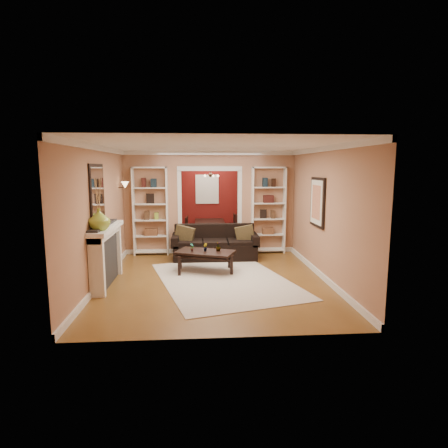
{
  "coord_description": "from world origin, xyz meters",
  "views": [
    {
      "loc": [
        -0.32,
        -8.76,
        2.28
      ],
      "look_at": [
        0.24,
        -0.8,
        1.07
      ],
      "focal_mm": 30.0,
      "sensor_mm": 36.0,
      "label": 1
    }
  ],
  "objects": [
    {
      "name": "vase",
      "position": [
        -2.09,
        -1.98,
        1.36
      ],
      "size": [
        0.5,
        0.5,
        0.4
      ],
      "primitive_type": "imported",
      "rotation": [
        0.0,
        0.0,
        -0.39
      ],
      "color": "#93B239",
      "rests_on": "fireplace"
    },
    {
      "name": "plant_right",
      "position": [
        0.12,
        -0.75,
        0.57
      ],
      "size": [
        0.16,
        0.16,
        0.2
      ],
      "primitive_type": "imported",
      "rotation": [
        0.0,
        0.0,
        4.12
      ],
      "color": "#336626",
      "rests_on": "coffee_table"
    },
    {
      "name": "wall_sconce",
      "position": [
        -2.15,
        0.55,
        1.83
      ],
      "size": [
        0.18,
        0.18,
        0.22
      ],
      "primitive_type": "cube",
      "color": "#FFE0A5",
      "rests_on": "wall_left"
    },
    {
      "name": "fireplace",
      "position": [
        -2.09,
        -1.5,
        0.58
      ],
      "size": [
        0.32,
        1.7,
        1.16
      ],
      "primitive_type": "cube",
      "color": "white",
      "rests_on": "floor"
    },
    {
      "name": "wall_front",
      "position": [
        0.0,
        -4.0,
        1.35
      ],
      "size": [
        8.0,
        0.0,
        8.0
      ],
      "primitive_type": "plane",
      "rotation": [
        -1.57,
        0.0,
        0.0
      ],
      "color": "#AF7B5C",
      "rests_on": "ground"
    },
    {
      "name": "dining_window",
      "position": [
        0.0,
        3.93,
        1.55
      ],
      "size": [
        0.78,
        0.03,
        0.98
      ],
      "primitive_type": "cube",
      "color": "#8CA5CC",
      "rests_on": "wall_back"
    },
    {
      "name": "pillow_right",
      "position": [
        0.86,
        0.43,
        0.64
      ],
      "size": [
        0.47,
        0.21,
        0.45
      ],
      "primitive_type": "cube",
      "rotation": [
        0.0,
        0.0,
        -0.17
      ],
      "color": "brown",
      "rests_on": "sofa"
    },
    {
      "name": "dining_chair_sw",
      "position": [
        -0.46,
        3.15,
        0.38
      ],
      "size": [
        0.43,
        0.43,
        0.76
      ],
      "primitive_type": "cube",
      "rotation": [
        0.0,
        0.0,
        1.41
      ],
      "color": "black",
      "rests_on": "floor"
    },
    {
      "name": "framed_art",
      "position": [
        2.21,
        -1.0,
        1.55
      ],
      "size": [
        0.04,
        0.85,
        1.05
      ],
      "primitive_type": "cube",
      "color": "black",
      "rests_on": "wall_right"
    },
    {
      "name": "dining_chair_nw",
      "position": [
        -0.46,
        2.55,
        0.4
      ],
      "size": [
        0.41,
        0.41,
        0.81
      ],
      "primitive_type": "cube",
      "rotation": [
        0.0,
        0.0,
        1.54
      ],
      "color": "black",
      "rests_on": "floor"
    },
    {
      "name": "pillow_left",
      "position": [
        -0.66,
        0.43,
        0.64
      ],
      "size": [
        0.48,
        0.26,
        0.46
      ],
      "primitive_type": "cube",
      "rotation": [
        0.0,
        0.0,
        -0.28
      ],
      "color": "brown",
      "rests_on": "sofa"
    },
    {
      "name": "plant_left",
      "position": [
        -0.46,
        -0.75,
        0.56
      ],
      "size": [
        0.11,
        0.12,
        0.18
      ],
      "primitive_type": "imported",
      "rotation": [
        0.0,
        0.0,
        0.95
      ],
      "color": "#336626",
      "rests_on": "coffee_table"
    },
    {
      "name": "chandelier",
      "position": [
        0.0,
        2.7,
        2.02
      ],
      "size": [
        0.5,
        0.5,
        0.3
      ],
      "primitive_type": "cube",
      "color": "#311F16",
      "rests_on": "ceiling"
    },
    {
      "name": "red_back_panel",
      "position": [
        0.0,
        3.97,
        1.32
      ],
      "size": [
        4.44,
        0.04,
        2.64
      ],
      "primitive_type": "cube",
      "color": "maroon",
      "rests_on": "floor"
    },
    {
      "name": "bookshelf_right",
      "position": [
        1.55,
        1.03,
        1.15
      ],
      "size": [
        0.9,
        0.3,
        2.3
      ],
      "primitive_type": "cube",
      "color": "white",
      "rests_on": "floor"
    },
    {
      "name": "floor",
      "position": [
        0.0,
        0.0,
        0.0
      ],
      "size": [
        8.0,
        8.0,
        0.0
      ],
      "primitive_type": "plane",
      "color": "brown",
      "rests_on": "ground"
    },
    {
      "name": "dining_table",
      "position": [
        0.09,
        2.85,
        0.29
      ],
      "size": [
        1.67,
        0.93,
        0.59
      ],
      "primitive_type": "imported",
      "rotation": [
        0.0,
        0.0,
        1.57
      ],
      "color": "black",
      "rests_on": "floor"
    },
    {
      "name": "mirror",
      "position": [
        -2.23,
        -1.5,
        1.8
      ],
      "size": [
        0.03,
        0.95,
        1.1
      ],
      "primitive_type": "cube",
      "color": "silver",
      "rests_on": "wall_left"
    },
    {
      "name": "bookshelf_left",
      "position": [
        -1.55,
        1.03,
        1.15
      ],
      "size": [
        0.9,
        0.3,
        2.3
      ],
      "primitive_type": "cube",
      "color": "white",
      "rests_on": "floor"
    },
    {
      "name": "wall_left",
      "position": [
        -2.25,
        0.0,
        1.35
      ],
      "size": [
        0.0,
        8.0,
        8.0
      ],
      "primitive_type": "plane",
      "rotation": [
        1.57,
        0.0,
        1.57
      ],
      "color": "#AF7B5C",
      "rests_on": "ground"
    },
    {
      "name": "plant_center",
      "position": [
        -0.17,
        -0.75,
        0.55
      ],
      "size": [
        0.1,
        0.11,
        0.17
      ],
      "primitive_type": "imported",
      "rotation": [
        0.0,
        0.0,
        1.84
      ],
      "color": "#336626",
      "rests_on": "coffee_table"
    },
    {
      "name": "wall_right",
      "position": [
        2.25,
        0.0,
        1.35
      ],
      "size": [
        0.0,
        8.0,
        8.0
      ],
      "primitive_type": "plane",
      "rotation": [
        1.57,
        0.0,
        -1.57
      ],
      "color": "#AF7B5C",
      "rests_on": "ground"
    },
    {
      "name": "ceiling",
      "position": [
        0.0,
        0.0,
        2.7
      ],
      "size": [
        8.0,
        8.0,
        0.0
      ],
      "primitive_type": "plane",
      "rotation": [
        3.14,
        0.0,
        0.0
      ],
      "color": "white",
      "rests_on": "ground"
    },
    {
      "name": "sofa",
      "position": [
        0.1,
        0.45,
        0.42
      ],
      "size": [
        2.14,
        0.93,
        0.84
      ],
      "primitive_type": "cube",
      "color": "black",
      "rests_on": "floor"
    },
    {
      "name": "area_rug",
      "position": [
        0.2,
        -1.41,
        0.01
      ],
      "size": [
        3.24,
        3.92,
        0.01
      ],
      "primitive_type": "cube",
      "rotation": [
        0.0,
        0.0,
        0.26
      ],
      "color": "beige",
      "rests_on": "floor"
    },
    {
      "name": "partition_wall",
      "position": [
        0.0,
        1.2,
        1.35
      ],
      "size": [
        4.5,
        0.15,
        2.7
      ],
      "primitive_type": "cube",
      "color": "#AF7B5C",
      "rests_on": "floor"
    },
    {
      "name": "dining_chair_se",
      "position": [
        0.64,
        3.15,
        0.41
      ],
      "size": [
        0.45,
        0.45,
        0.83
      ],
      "primitive_type": "cube",
      "rotation": [
        0.0,
        0.0,
        -1.47
      ],
      "color": "black",
      "rests_on": "floor"
    },
    {
      "name": "dining_chair_ne",
      "position": [
        0.64,
        2.55,
        0.43
      ],
      "size": [
        0.45,
        0.45,
        0.87
      ],
      "primitive_type": "cube",
      "rotation": [
        0.0,
        0.0,
        -1.62
      ],
      "color": "black",
      "rests_on": "floor"
    },
    {
      "name": "coffee_table",
      "position": [
        -0.17,
        -0.75,
        0.23
      ],
      "size": [
        1.39,
        1.07,
        0.47
      ],
      "primitive_type": "cube",
      "rotation": [
        0.0,
        0.0,
        -0.37
      ],
      "color": "black",
      "rests_on": "floor"
    },
    {
      "name": "wall_back",
      "position": [
        0.0,
        4.0,
        1.35
      ],
      "size": [
        8.0,
        0.0,
        8.0
      ],
      "primitive_type": "plane",
      "rotation": [
        1.57,
        0.0,
        0.0
      ],
      "color": "#AF7B5C",
      "rests_on": "ground"
    }
  ]
}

